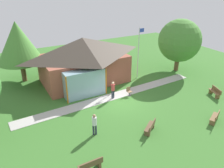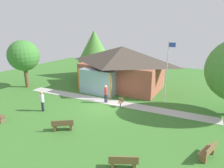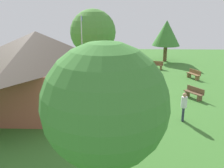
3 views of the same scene
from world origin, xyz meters
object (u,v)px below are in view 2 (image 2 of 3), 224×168
(bench_front_center, at_px, (63,125))
(patio_chair_lawn_spare, at_px, (121,102))
(visitor_on_path, at_px, (106,93))
(bench_lawn_far_right, at_px, (208,151))
(bench_front_right, at_px, (123,162))
(tree_behind_pavilion_left, at_px, (94,46))
(pavilion, at_px, (121,67))
(flagpole, at_px, (167,69))
(visitor_strolling_lawn, at_px, (42,100))
(tree_west_hedge, at_px, (24,56))

(bench_front_center, relative_size, patio_chair_lawn_spare, 1.72)
(visitor_on_path, bearing_deg, bench_lawn_far_right, 147.18)
(bench_front_right, bearing_deg, tree_behind_pavilion_left, 101.19)
(bench_front_right, distance_m, tree_behind_pavilion_left, 20.15)
(pavilion, height_order, visitor_on_path, pavilion)
(flagpole, xyz_separation_m, tree_behind_pavilion_left, (-11.56, 5.45, 1.20))
(bench_front_center, relative_size, visitor_strolling_lawn, 0.85)
(visitor_strolling_lawn, bearing_deg, tree_behind_pavilion_left, 115.63)
(pavilion, distance_m, bench_lawn_far_right, 13.76)
(patio_chair_lawn_spare, xyz_separation_m, visitor_strolling_lawn, (-5.55, -3.96, 0.61))
(patio_chair_lawn_spare, bearing_deg, pavilion, -66.24)
(bench_front_center, distance_m, patio_chair_lawn_spare, 5.94)
(pavilion, xyz_separation_m, visitor_on_path, (0.82, -5.03, -1.52))
(tree_behind_pavilion_left, bearing_deg, flagpole, -25.23)
(bench_lawn_far_right, bearing_deg, visitor_on_path, 83.05)
(pavilion, height_order, tree_behind_pavilion_left, tree_behind_pavilion_left)
(pavilion, relative_size, bench_front_right, 6.38)
(flagpole, distance_m, visitor_on_path, 6.12)
(tree_behind_pavilion_left, bearing_deg, bench_front_center, -65.33)
(patio_chair_lawn_spare, bearing_deg, bench_lawn_far_right, 148.67)
(bench_front_right, bearing_deg, flagpole, 65.98)
(visitor_strolling_lawn, bearing_deg, bench_lawn_far_right, 12.24)
(visitor_on_path, bearing_deg, tree_west_hedge, -6.39)
(tree_behind_pavilion_left, bearing_deg, visitor_strolling_lawn, -77.50)
(bench_front_center, height_order, visitor_on_path, visitor_on_path)
(flagpole, distance_m, bench_lawn_far_right, 8.85)
(patio_chair_lawn_spare, height_order, tree_behind_pavilion_left, tree_behind_pavilion_left)
(bench_front_center, height_order, patio_chair_lawn_spare, patio_chair_lawn_spare)
(visitor_on_path, relative_size, tree_behind_pavilion_left, 0.26)
(flagpole, relative_size, bench_lawn_far_right, 3.72)
(pavilion, distance_m, bench_front_right, 13.96)
(pavilion, relative_size, bench_lawn_far_right, 6.30)
(pavilion, relative_size, tree_behind_pavilion_left, 1.50)
(bench_front_right, relative_size, tree_west_hedge, 0.28)
(bench_lawn_far_right, bearing_deg, tree_behind_pavilion_left, 69.82)
(tree_west_hedge, bearing_deg, patio_chair_lawn_spare, -0.73)
(tree_behind_pavilion_left, bearing_deg, bench_front_right, -53.02)
(bench_lawn_far_right, bearing_deg, pavilion, 65.24)
(patio_chair_lawn_spare, bearing_deg, bench_front_center, 70.99)
(bench_front_center, relative_size, tree_west_hedge, 0.26)
(flagpole, height_order, tree_west_hedge, flagpole)
(visitor_strolling_lawn, distance_m, tree_behind_pavilion_left, 13.33)
(bench_front_right, bearing_deg, visitor_on_path, 99.50)
(bench_front_right, xyz_separation_m, visitor_on_path, (-5.22, 7.38, 0.62))
(visitor_strolling_lawn, height_order, tree_behind_pavilion_left, tree_behind_pavilion_left)
(pavilion, bearing_deg, visitor_on_path, -80.69)
(flagpole, bearing_deg, bench_lawn_far_right, -60.99)
(bench_front_center, bearing_deg, pavilion, 58.55)
(patio_chair_lawn_spare, height_order, tree_west_hedge, tree_west_hedge)
(patio_chair_lawn_spare, relative_size, visitor_strolling_lawn, 0.49)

